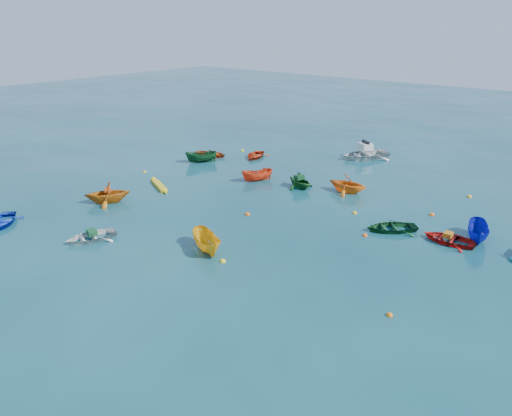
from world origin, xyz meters
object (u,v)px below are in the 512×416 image
Objects in this scene: dinghy_blue_sw at (2,224)px; kayak_yellow at (160,187)px; dinghy_white_near at (91,240)px; motorboat_white at (365,158)px.

dinghy_blue_sw reaches higher than kayak_yellow.
dinghy_white_near is 10.08m from kayak_yellow.
dinghy_blue_sw is 1.03× the size of dinghy_white_near.
dinghy_white_near is 27.25m from motorboat_white.
dinghy_blue_sw is 0.88× the size of kayak_yellow.
kayak_yellow is at bearing -83.31° from motorboat_white.
dinghy_blue_sw is 30.99m from motorboat_white.
dinghy_white_near is at bearing -66.65° from motorboat_white.
kayak_yellow is at bearing 32.74° from dinghy_blue_sw.
motorboat_white reaches higher than kayak_yellow.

